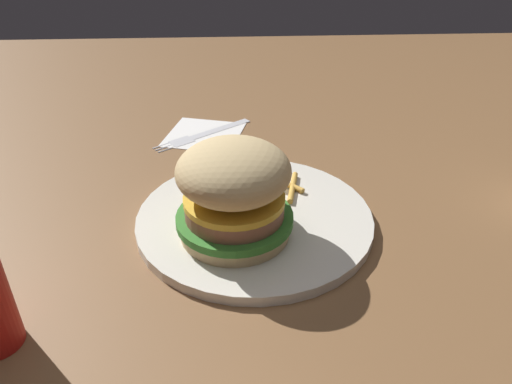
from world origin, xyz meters
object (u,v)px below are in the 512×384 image
Objects in this scene: napkin at (205,134)px; fork at (204,133)px; plate at (256,219)px; sandwich at (232,191)px; fries_pile at (279,187)px.

fork reaches higher than napkin.
plate is 0.25m from napkin.
sandwich reaches higher than napkin.
sandwich reaches higher than fries_pile.
fries_pile is 0.21m from napkin.
sandwich reaches higher than fork.
fork is (-0.00, 0.00, 0.00)m from napkin.
sandwich is at bearing -171.33° from fork.
plate is at bearing -164.08° from fork.
plate reaches higher than fork.
fork is at bearing 8.67° from sandwich.
napkin is at bearing 15.58° from plate.
napkin is at bearing 27.19° from fries_pile.
napkin is (0.24, 0.07, -0.01)m from plate.
plate is 2.45× the size of napkin.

